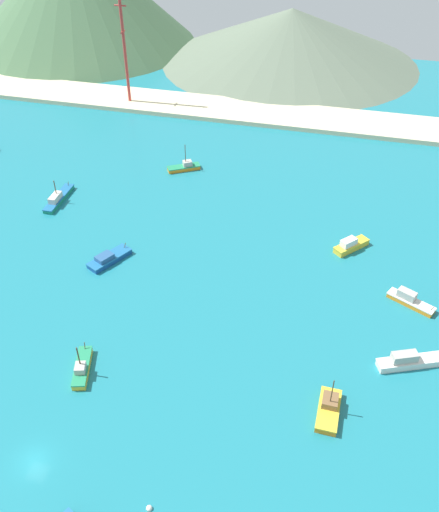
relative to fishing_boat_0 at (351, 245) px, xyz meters
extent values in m
cube|color=teal|center=(-35.71, -25.06, -1.19)|extent=(260.00, 280.00, 0.50)
cube|color=gold|center=(0.15, 0.17, -0.42)|extent=(6.47, 6.95, 1.04)
cube|color=gold|center=(0.15, 0.17, 0.21)|extent=(6.60, 7.09, 0.20)
cube|color=silver|center=(-0.46, -0.52, 0.95)|extent=(3.27, 3.41, 1.29)
cube|color=#14478C|center=(-42.77, -14.69, -0.54)|extent=(6.41, 8.77, 0.81)
cube|color=#1E669E|center=(-42.77, -14.69, -0.03)|extent=(6.54, 8.94, 0.20)
cube|color=#28568C|center=(-43.26, -15.63, 0.49)|extent=(3.32, 3.74, 0.85)
cylinder|color=#4C3823|center=(-41.01, -11.34, 0.43)|extent=(0.34, 0.50, 1.10)
cube|color=orange|center=(10.89, -13.08, -0.56)|extent=(7.97, 5.40, 0.75)
cube|color=white|center=(10.89, -13.08, -0.09)|extent=(8.13, 5.51, 0.20)
cube|color=#B2ADA3|center=(10.01, -12.63, 0.72)|extent=(3.38, 2.72, 1.42)
cylinder|color=#4C3823|center=(14.07, -14.71, 0.34)|extent=(0.47, 0.32, 1.03)
cube|color=gold|center=(-36.21, -39.88, -0.49)|extent=(4.07, 7.75, 0.90)
cube|color=#238C5B|center=(-36.21, -39.88, 0.06)|extent=(4.15, 7.91, 0.20)
cube|color=#B2ADA3|center=(-35.93, -40.77, 0.67)|extent=(1.96, 2.22, 1.02)
cylinder|color=#4C3823|center=(-37.19, -36.65, 0.59)|extent=(0.27, 0.56, 1.23)
cylinder|color=#4C3823|center=(-36.04, -40.42, 2.85)|extent=(0.20, 0.20, 3.34)
cube|color=#198466|center=(-61.61, 1.92, -0.56)|extent=(2.47, 11.02, 0.75)
cube|color=#1E669E|center=(-61.61, 1.92, -0.08)|extent=(2.52, 11.24, 0.20)
cube|color=beige|center=(-61.56, 0.55, 0.63)|extent=(1.69, 3.83, 1.22)
cylinder|color=#4C3823|center=(-61.79, 6.85, 0.34)|extent=(0.14, 0.48, 1.03)
cylinder|color=#4C3823|center=(-61.59, 1.31, 2.75)|extent=(0.19, 0.19, 3.02)
cube|color=orange|center=(-0.36, -38.48, -0.49)|extent=(2.97, 7.12, 0.89)
cube|color=gold|center=(-0.36, -38.48, 0.05)|extent=(3.03, 7.27, 0.20)
cube|color=brown|center=(-0.34, -37.60, 0.70)|extent=(2.17, 2.52, 1.08)
cylinder|color=#4C3823|center=(-0.35, -38.09, 3.37)|extent=(0.15, 0.15, 4.26)
cube|color=silver|center=(10.65, -26.77, -0.44)|extent=(10.11, 5.89, 1.00)
cube|color=white|center=(10.65, -26.77, 0.17)|extent=(10.31, 6.01, 0.20)
cube|color=#B2ADA3|center=(9.48, -27.27, 1.00)|extent=(4.12, 2.93, 1.47)
cube|color=orange|center=(-39.75, 21.39, -0.54)|extent=(7.53, 5.80, 0.79)
cube|color=#238C5B|center=(-39.75, 21.39, -0.04)|extent=(7.68, 5.92, 0.20)
cube|color=#B2ADA3|center=(-38.95, 21.88, 0.61)|extent=(2.59, 2.48, 1.12)
cylinder|color=#4C3823|center=(-39.30, 21.67, 3.27)|extent=(0.16, 0.16, 4.20)
sphere|color=silver|center=(-19.43, -57.23, -0.81)|extent=(0.75, 0.75, 0.75)
cube|color=beige|center=(-35.71, 56.23, -0.34)|extent=(247.00, 15.65, 1.20)
cone|color=#60705B|center=(-27.40, 101.37, 7.69)|extent=(85.83, 85.83, 17.25)
cylinder|color=#B7332D|center=(-66.08, 54.08, 15.37)|extent=(0.80, 0.80, 32.61)
cylinder|color=#B7332D|center=(-66.08, 54.08, 25.80)|extent=(3.26, 0.40, 0.40)
cylinder|color=#B7332D|center=(-66.08, 54.08, 19.28)|extent=(0.40, 2.61, 0.40)
camera|label=1|loc=(-3.21, -87.04, 62.62)|focal=38.79mm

